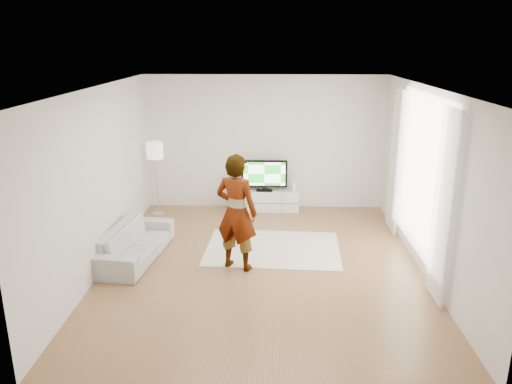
{
  "coord_description": "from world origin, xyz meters",
  "views": [
    {
      "loc": [
        0.11,
        -7.29,
        3.44
      ],
      "look_at": [
        -0.11,
        0.4,
        1.11
      ],
      "focal_mm": 35.0,
      "sensor_mm": 36.0,
      "label": 1
    }
  ],
  "objects_px": {
    "television": "(264,174)",
    "player": "(237,212)",
    "floor_lamp": "(155,154)",
    "rug": "(273,248)",
    "sofa": "(135,243)",
    "media_console": "(264,200)"
  },
  "relations": [
    {
      "from": "television",
      "to": "player",
      "type": "distance_m",
      "value": 2.92
    },
    {
      "from": "television",
      "to": "floor_lamp",
      "type": "bearing_deg",
      "value": -170.96
    },
    {
      "from": "rug",
      "to": "player",
      "type": "bearing_deg",
      "value": -126.09
    },
    {
      "from": "television",
      "to": "sofa",
      "type": "relative_size",
      "value": 0.51
    },
    {
      "from": "player",
      "to": "floor_lamp",
      "type": "distance_m",
      "value": 3.13
    },
    {
      "from": "media_console",
      "to": "sofa",
      "type": "xyz_separation_m",
      "value": [
        -2.09,
        -2.53,
        0.07
      ]
    },
    {
      "from": "media_console",
      "to": "rug",
      "type": "distance_m",
      "value": 2.1
    },
    {
      "from": "rug",
      "to": "floor_lamp",
      "type": "height_order",
      "value": "floor_lamp"
    },
    {
      "from": "player",
      "to": "sofa",
      "type": "distance_m",
      "value": 1.85
    },
    {
      "from": "rug",
      "to": "sofa",
      "type": "xyz_separation_m",
      "value": [
        -2.27,
        -0.45,
        0.27
      ]
    },
    {
      "from": "media_console",
      "to": "rug",
      "type": "bearing_deg",
      "value": -85.23
    },
    {
      "from": "player",
      "to": "sofa",
      "type": "bearing_deg",
      "value": 11.7
    },
    {
      "from": "rug",
      "to": "television",
      "type": "bearing_deg",
      "value": 94.71
    },
    {
      "from": "media_console",
      "to": "floor_lamp",
      "type": "relative_size",
      "value": 0.97
    },
    {
      "from": "media_console",
      "to": "player",
      "type": "xyz_separation_m",
      "value": [
        -0.39,
        -2.86,
        0.72
      ]
    },
    {
      "from": "television",
      "to": "sofa",
      "type": "xyz_separation_m",
      "value": [
        -2.09,
        -2.56,
        -0.5
      ]
    },
    {
      "from": "television",
      "to": "floor_lamp",
      "type": "xyz_separation_m",
      "value": [
        -2.2,
        -0.35,
        0.5
      ]
    },
    {
      "from": "media_console",
      "to": "floor_lamp",
      "type": "distance_m",
      "value": 2.47
    },
    {
      "from": "television",
      "to": "rug",
      "type": "relative_size",
      "value": 0.42
    },
    {
      "from": "sofa",
      "to": "rug",
      "type": "bearing_deg",
      "value": -71.43
    },
    {
      "from": "media_console",
      "to": "television",
      "type": "height_order",
      "value": "television"
    },
    {
      "from": "television",
      "to": "player",
      "type": "relative_size",
      "value": 0.52
    }
  ]
}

